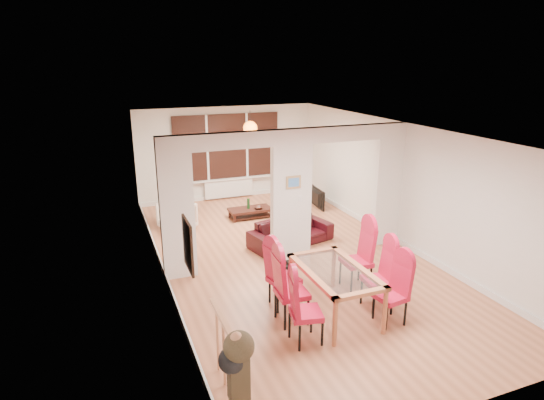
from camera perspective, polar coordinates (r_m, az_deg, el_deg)
floor at (r=9.22m, az=2.32°, el=-7.26°), size 5.00×9.00×0.01m
room_walls at (r=8.76m, az=2.43°, el=0.50°), size 5.00×9.00×2.60m
divider_wall at (r=8.76m, az=2.43°, el=0.50°), size 5.00×0.18×2.60m
bay_window_blinds at (r=12.79m, az=-5.64°, el=6.69°), size 3.00×0.08×1.80m
radiator at (r=13.03m, az=-5.44°, el=1.47°), size 1.40×0.08×0.50m
pendant_light at (r=11.70m, az=-2.75°, el=9.00°), size 0.36×0.36×0.36m
stair_newel at (r=5.66m, az=-5.93°, el=-18.17°), size 0.40×1.20×1.10m
wall_poster at (r=5.80m, az=-10.51°, el=-5.60°), size 0.04×0.52×0.67m
pillar_photo at (r=8.60m, az=2.71°, el=2.24°), size 0.30×0.03×0.25m
dining_table at (r=7.25m, az=7.82°, el=-11.30°), size 0.91×1.61×0.76m
dining_chair_la at (r=6.47m, az=4.31°, el=-13.37°), size 0.51×0.51×1.06m
dining_chair_lb at (r=6.90m, az=2.51°, el=-10.91°), size 0.48×0.48×1.14m
dining_chair_lc at (r=7.31m, az=1.52°, el=-9.40°), size 0.53×0.53×1.08m
dining_chair_ra at (r=7.12m, az=14.68°, el=-11.04°), size 0.47×0.47×1.03m
dining_chair_rb at (r=7.48m, az=13.16°, el=-9.32°), size 0.47×0.47×1.07m
dining_chair_rc at (r=7.98m, az=10.54°, el=-7.07°), size 0.48×0.48×1.15m
sofa at (r=9.80m, az=2.39°, el=-4.03°), size 1.97×1.15×0.54m
armchair at (r=10.84m, az=-11.86°, el=-1.98°), size 0.92×0.93×0.65m
person at (r=11.07m, az=-11.52°, el=1.60°), size 0.77×0.64×1.81m
television at (r=12.27m, az=5.30°, el=0.29°), size 0.92×0.19×0.53m
coffee_table at (r=11.46m, az=-2.76°, el=-1.63°), size 1.13×0.69×0.24m
bottle at (r=11.36m, az=-2.98°, el=-0.41°), size 0.07×0.07×0.28m
bowl at (r=11.37m, az=-1.71°, el=-0.98°), size 0.22×0.22×0.05m
shoes at (r=8.75m, az=1.91°, el=-8.27°), size 0.26×0.28×0.11m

